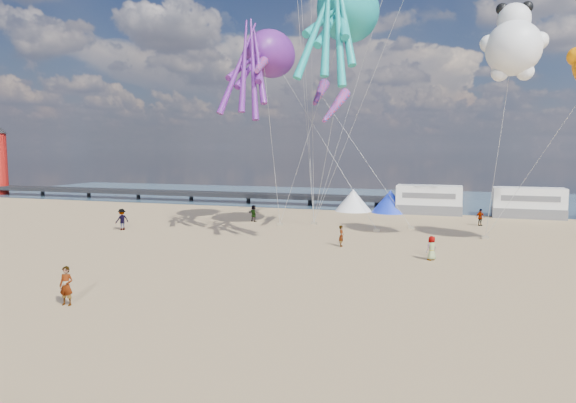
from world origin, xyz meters
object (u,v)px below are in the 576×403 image
object	(u,v)px
sandbag_d	(411,227)
kite_octopus_teal	(348,11)
beachgoer_0	(432,248)
windsock_mid	(320,93)
motorhome_1	(528,203)
sandbag_b	(377,230)
windsock_right	(335,107)
sandbag_a	(280,224)
tent_white	(353,200)
beachgoer_2	(122,219)
beachgoer_3	(480,217)
motorhome_0	(429,200)
beachgoer_4	(254,213)
standing_person	(66,286)
kite_octopus_purple	(271,54)
tent_blue	(390,201)
kite_panda	(513,48)
beachgoer_5	(341,236)
sandbag_e	(314,223)
sandbag_c	(485,238)
windsock_left	(264,61)

from	to	relation	value
sandbag_d	kite_octopus_teal	xyz separation A→B (m)	(-4.46, -6.15, 16.87)
beachgoer_0	windsock_mid	size ratio (longest dim) A/B	0.29
motorhome_1	sandbag_b	world-z (taller)	motorhome_1
sandbag_b	windsock_right	distance (m)	10.73
sandbag_a	kite_octopus_teal	bearing A→B (deg)	-32.83
tent_white	kite_octopus_teal	distance (m)	23.18
beachgoer_2	beachgoer_3	size ratio (longest dim) A/B	1.20
sandbag_d	motorhome_0	bearing A→B (deg)	84.69
beachgoer_4	standing_person	bearing A→B (deg)	112.51
sandbag_a	kite_octopus_purple	bearing A→B (deg)	-104.57
tent_blue	kite_panda	world-z (taller)	kite_panda
beachgoer_0	kite_octopus_purple	bearing A→B (deg)	-79.46
motorhome_1	beachgoer_3	xyz separation A→B (m)	(-4.77, -6.99, -0.74)
standing_person	kite_octopus_purple	bearing A→B (deg)	80.82
tent_blue	kite_octopus_purple	distance (m)	21.11
tent_blue	beachgoer_2	world-z (taller)	tent_blue
tent_white	motorhome_0	bearing A→B (deg)	0.00
beachgoer_5	kite_octopus_purple	bearing A→B (deg)	38.24
motorhome_1	windsock_mid	world-z (taller)	windsock_mid
tent_white	windsock_right	distance (m)	17.48
beachgoer_5	kite_octopus_purple	xyz separation A→B (m)	(-7.57, 6.52, 14.02)
sandbag_b	sandbag_e	bearing A→B (deg)	160.36
beachgoer_2	sandbag_c	xyz separation A→B (m)	(28.97, 4.83, -0.79)
beachgoer_2	windsock_left	bearing A→B (deg)	129.18
tent_white	kite_octopus_purple	distance (m)	19.82
beachgoer_5	sandbag_e	distance (m)	10.42
tent_blue	sandbag_a	world-z (taller)	tent_blue
windsock_right	windsock_mid	bearing A→B (deg)	125.70
sandbag_b	sandbag_e	distance (m)	6.33
standing_person	beachgoer_4	world-z (taller)	standing_person
sandbag_a	sandbag_c	size ratio (longest dim) A/B	1.00
sandbag_d	windsock_mid	distance (m)	14.26
motorhome_0	beachgoer_5	bearing A→B (deg)	-104.03
standing_person	sandbag_b	distance (m)	26.35
windsock_mid	sandbag_e	bearing A→B (deg)	-122.01
kite_octopus_teal	windsock_mid	xyz separation A→B (m)	(-3.79, 6.55, -5.25)
tent_blue	windsock_right	distance (m)	17.65
sandbag_e	windsock_left	size ratio (longest dim) A/B	0.07
sandbag_b	kite_octopus_purple	distance (m)	17.23
beachgoer_0	windsock_mid	bearing A→B (deg)	-96.35
motorhome_1	beachgoer_0	xyz separation A→B (m)	(-8.32, -22.83, -0.75)
beachgoer_3	beachgoer_4	size ratio (longest dim) A/B	0.97
beachgoer_2	sandbag_b	size ratio (longest dim) A/B	3.62
windsock_left	motorhome_0	bearing A→B (deg)	40.67
tent_blue	beachgoer_3	size ratio (longest dim) A/B	2.65
beachgoer_5	windsock_right	xyz separation A→B (m)	(-1.71, 5.25, 9.42)
tent_blue	windsock_mid	world-z (taller)	windsock_mid
sandbag_c	windsock_right	world-z (taller)	windsock_right
windsock_right	sandbag_e	bearing A→B (deg)	132.21
tent_white	windsock_mid	world-z (taller)	windsock_mid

